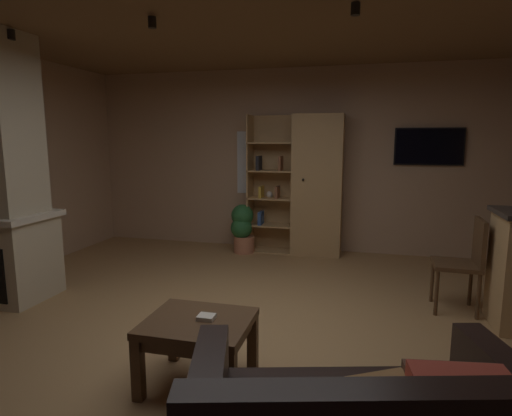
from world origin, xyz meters
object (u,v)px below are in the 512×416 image
Objects in this scene: wall_mounted_tv at (429,147)px; table_book_0 at (206,317)px; coffee_table at (198,332)px; dining_chair at (466,259)px; potted_floor_plant at (242,227)px; stone_fireplace at (0,184)px; bookshelf_cabinet at (311,186)px.

table_book_0 is at bearing -116.10° from wall_mounted_tv.
dining_chair reaches higher than coffee_table.
table_book_0 is 3.43m from potted_floor_plant.
stone_fireplace reaches higher than table_book_0.
table_book_0 is at bearing -77.91° from potted_floor_plant.
table_book_0 is 4.31m from wall_mounted_tv.
table_book_0 is 0.13× the size of wall_mounted_tv.
coffee_table is 6.18× the size of table_book_0.
wall_mounted_tv reaches higher than dining_chair.
bookshelf_cabinet is at bearing 134.41° from dining_chair.
stone_fireplace reaches higher than wall_mounted_tv.
potted_floor_plant reaches higher than coffee_table.
stone_fireplace is 2.88m from table_book_0.
dining_chair reaches higher than table_book_0.
stone_fireplace reaches higher than potted_floor_plant.
coffee_table is 4.38m from wall_mounted_tv.
wall_mounted_tv is at bearing 31.80° from stone_fireplace.
bookshelf_cabinet is 2.22× the size of wall_mounted_tv.
stone_fireplace is 2.87m from coffee_table.
potted_floor_plant is at bearing -169.04° from bookshelf_cabinet.
wall_mounted_tv is at bearing 93.82° from dining_chair.
stone_fireplace reaches higher than bookshelf_cabinet.
potted_floor_plant is at bearing -171.12° from wall_mounted_tv.
dining_chair is 1.02× the size of wall_mounted_tv.
wall_mounted_tv is (4.44, 2.75, 0.35)m from stone_fireplace.
potted_floor_plant is (-0.72, 3.35, -0.10)m from table_book_0.
potted_floor_plant is (-0.97, -0.19, -0.62)m from bookshelf_cabinet.
bookshelf_cabinet is 2.81× the size of potted_floor_plant.
table_book_0 is at bearing 20.75° from coffee_table.
stone_fireplace is 3.84× the size of coffee_table.
coffee_table is 0.98× the size of potted_floor_plant.
stone_fireplace is at bearing -138.35° from bookshelf_cabinet.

